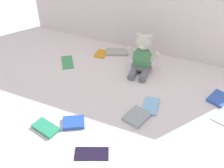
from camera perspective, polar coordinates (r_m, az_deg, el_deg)
The scene contains 12 objects.
ground_plane at distance 1.50m, azimuth 0.74°, elevation -0.59°, with size 3.20×3.20×0.00m, color silver.
teddy_bear at distance 1.58m, azimuth 6.12°, elevation 5.31°, with size 0.19×0.17×0.23m.
book_case_0 at distance 1.71m, azimuth -9.03°, elevation 4.45°, with size 0.07×0.14×0.01m, color #3D8F53.
book_case_1 at distance 1.43m, azimuth 21.74°, elevation -6.10°, with size 0.08×0.12×0.01m, color #A2A8AB.
book_case_2 at distance 1.77m, azimuth 1.03°, elevation 6.50°, with size 0.07×0.14×0.02m, color #A29F94.
book_case_3 at distance 1.52m, azimuth 20.83°, elevation -2.76°, with size 0.08×0.11×0.02m, color #2E55B1.
book_case_4 at distance 1.39m, azimuth 7.82°, elevation -4.41°, with size 0.07×0.12×0.01m, color #7EB6E3.
book_case_5 at distance 1.31m, azimuth -7.78°, elevation -7.74°, with size 0.08×0.10×0.02m, color #244AAB.
book_case_6 at distance 1.31m, azimuth -13.28°, elevation -8.64°, with size 0.07×0.12×0.02m, color #2A8B64.
book_case_7 at distance 1.77m, azimuth -2.23°, elevation 6.21°, with size 0.07×0.10×0.01m, color orange.
book_case_8 at distance 1.20m, azimuth -4.14°, elevation -13.85°, with size 0.07×0.14×0.01m, color black.
book_case_9 at distance 1.33m, azimuth 5.03°, elevation -6.61°, with size 0.09×0.11×0.02m, color #90949A.
Camera 1 is at (0.45, -1.08, 0.95)m, focal length 45.12 mm.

